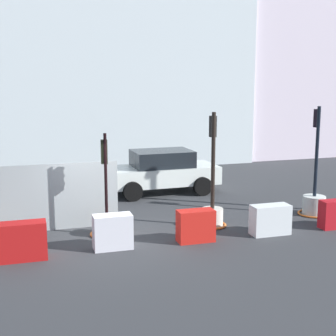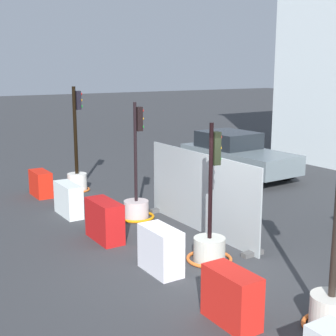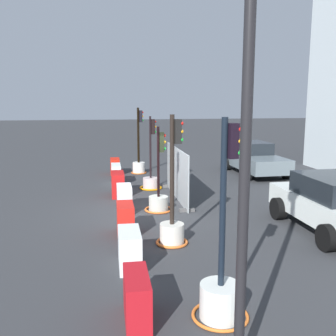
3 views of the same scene
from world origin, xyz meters
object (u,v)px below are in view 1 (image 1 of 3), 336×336
Objects in this scene: construction_barrier_4 at (196,226)px; traffic_light_4 at (314,199)px; traffic_light_2 at (107,220)px; traffic_light_3 at (212,207)px; construction_barrier_3 at (113,232)px; construction_barrier_5 at (270,220)px; car_white_van at (161,171)px; construction_barrier_2 at (22,241)px.

traffic_light_4 is at bearing 16.90° from construction_barrier_4.
traffic_light_2 reaches higher than construction_barrier_4.
traffic_light_3 is 3.39× the size of construction_barrier_3.
construction_barrier_5 is at bearing -16.30° from traffic_light_2.
traffic_light_3 is at bearing -1.53° from traffic_light_2.
car_white_van is at bearing 62.58° from construction_barrier_3.
car_white_van is at bearing 82.77° from construction_barrier_4.
construction_barrier_2 is at bearing -179.46° from construction_barrier_4.
construction_barrier_2 reaches higher than construction_barrier_5.
construction_barrier_2 is at bearing -179.91° from construction_barrier_5.
construction_barrier_3 is (-0.05, -1.13, 0.03)m from traffic_light_2.
construction_barrier_3 is at bearing -161.33° from traffic_light_3.
traffic_light_2 is at bearing 178.47° from traffic_light_3.
traffic_light_2 is at bearing 163.70° from construction_barrier_5.
traffic_light_4 reaches higher than construction_barrier_2.
construction_barrier_2 is at bearing -176.53° from construction_barrier_3.
construction_barrier_3 is (-3.10, -1.05, -0.14)m from traffic_light_3.
traffic_light_4 is at bearing 8.99° from construction_barrier_2.
traffic_light_2 is 2.45m from construction_barrier_4.
traffic_light_2 reaches higher than construction_barrier_3.
traffic_light_3 is at bearing -87.36° from car_white_van.
construction_barrier_4 is 0.90× the size of construction_barrier_5.
car_white_van reaches higher than construction_barrier_5.
traffic_light_4 is 0.79× the size of car_white_van.
traffic_light_2 is at bearing -122.57° from car_white_van.
traffic_light_4 reaches higher than traffic_light_2.
construction_barrier_2 is 2.18m from construction_barrier_3.
traffic_light_4 is at bearing 31.13° from construction_barrier_5.
construction_barrier_5 is at bearing -148.87° from traffic_light_4.
traffic_light_4 is 6.73m from construction_barrier_3.
construction_barrier_4 is (2.12, -1.22, 0.01)m from traffic_light_2.
construction_barrier_5 is (6.50, 0.01, -0.04)m from construction_barrier_2.
construction_barrier_5 is (2.16, -0.03, -0.01)m from construction_barrier_4.
traffic_light_4 is (3.51, 0.21, -0.08)m from traffic_light_3.
traffic_light_3 reaches higher than construction_barrier_2.
traffic_light_2 is 1.13m from construction_barrier_3.
traffic_light_3 is 2.92× the size of construction_barrier_2.
traffic_light_3 is at bearing 136.38° from construction_barrier_5.
construction_barrier_5 is at bearing 0.09° from construction_barrier_2.
traffic_light_4 is 4.64m from construction_barrier_4.
traffic_light_4 is at bearing -49.28° from car_white_van.
traffic_light_3 is 1.48m from construction_barrier_4.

